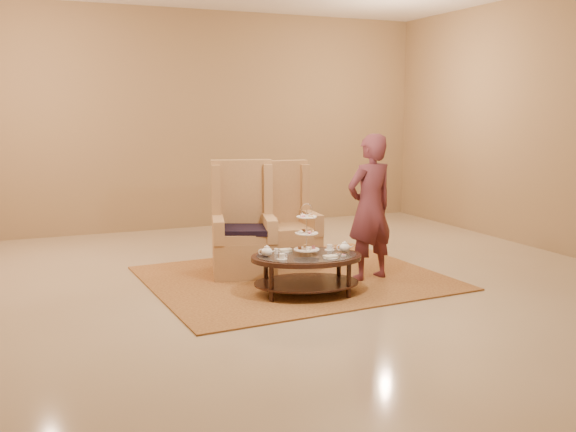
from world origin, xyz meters
name	(u,v)px	position (x,y,z in m)	size (l,w,h in m)	color
ground	(290,287)	(0.00, 0.00, 0.00)	(8.00, 8.00, 0.00)	#BEAB8D
ceiling	(290,287)	(0.00, 0.00, 0.00)	(8.00, 8.00, 0.02)	silver
wall_back	(193,121)	(0.00, 4.00, 1.75)	(8.00, 0.04, 3.50)	#9A7C54
wall_right	(575,123)	(4.00, 0.00, 1.75)	(0.04, 8.00, 3.50)	#9A7C54
rug	(294,278)	(0.19, 0.32, 0.01)	(3.38, 2.87, 0.02)	#AC7B3D
tea_table	(306,262)	(0.04, -0.34, 0.35)	(1.31, 1.04, 0.97)	black
armchair_left	(243,236)	(-0.26, 0.79, 0.45)	(0.89, 0.90, 1.33)	tan
armchair_right	(285,231)	(0.35, 0.99, 0.43)	(0.75, 0.78, 1.29)	tan
person	(370,208)	(0.96, -0.04, 0.83)	(0.66, 0.49, 1.66)	#58262D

